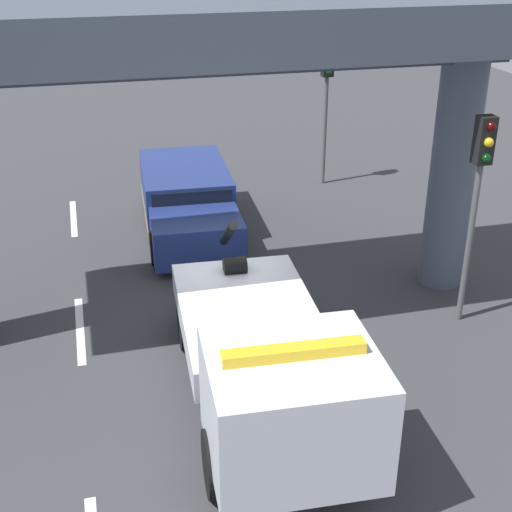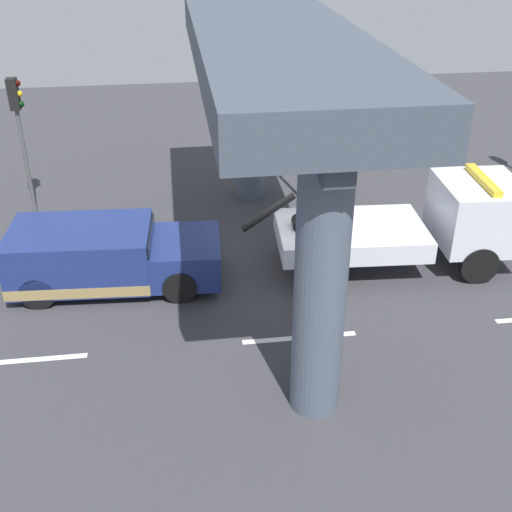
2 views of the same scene
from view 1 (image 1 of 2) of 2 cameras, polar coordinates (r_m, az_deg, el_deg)
The scene contains 8 objects.
ground_plane at distance 14.90m, azimuth -2.67°, elevation -4.66°, with size 60.00×40.00×0.10m, color #38383D.
lane_stripe_west at distance 20.06m, azimuth -14.57°, elevation 2.99°, with size 2.60×0.16×0.01m, color silver.
lane_stripe_mid at distance 14.67m, azimuth -14.07°, elevation -5.80°, with size 2.60×0.16×0.01m, color silver.
tow_truck_white at distance 11.06m, azimuth 1.18°, elevation -8.93°, with size 7.31×2.72×2.46m.
towed_van_green at distance 18.47m, azimuth -5.57°, elevation 4.34°, with size 5.31×2.47×1.58m.
overpass_structure at distance 13.19m, azimuth -3.26°, elevation 15.43°, with size 3.60×12.11×6.19m.
traffic_light_near at distance 21.32m, azimuth 5.77°, elevation 13.66°, with size 0.39×0.32×4.19m.
traffic_light_far at distance 13.92m, azimuth 17.65°, elevation 6.15°, with size 0.39×0.32×4.25m.
Camera 1 is at (12.60, -2.52, 7.50)m, focal length 49.37 mm.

